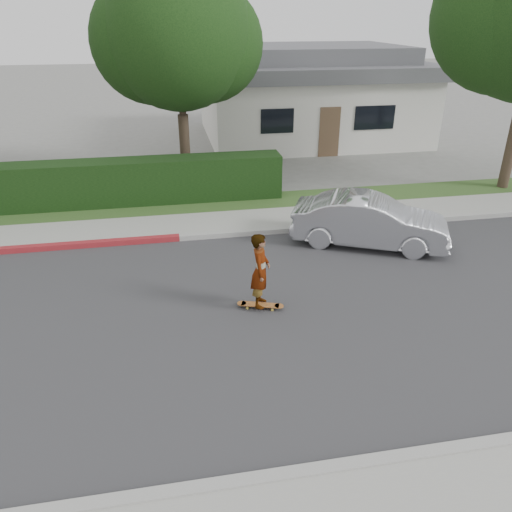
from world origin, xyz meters
name	(u,v)px	position (x,y,z in m)	size (l,w,h in m)	color
ground	(139,326)	(0.00, 0.00, 0.00)	(120.00, 120.00, 0.00)	slate
road	(138,326)	(0.00, 0.00, 0.01)	(60.00, 8.00, 0.01)	#2D2D30
curb_near	(129,501)	(0.00, -4.10, 0.07)	(60.00, 0.20, 0.15)	#9E9E99
curb_far	(142,240)	(0.00, 4.10, 0.07)	(60.00, 0.20, 0.15)	#9E9E99
sidewalk_far	(143,228)	(0.00, 5.00, 0.06)	(60.00, 1.60, 0.12)	gray
planting_strip	(144,209)	(0.00, 6.60, 0.05)	(60.00, 1.60, 0.10)	#2D4C1E
hedge	(44,188)	(-3.00, 7.20, 0.75)	(15.00, 1.00, 1.50)	black
tree_center	(177,38)	(1.49, 9.19, 4.90)	(5.66, 4.84, 7.44)	#33261C
house	(309,93)	(8.00, 16.00, 2.10)	(10.60, 8.60, 4.30)	beige
skateboard	(260,305)	(2.53, 0.22, 0.09)	(1.00, 0.49, 0.09)	gold
skateboarder	(260,270)	(2.53, 0.22, 0.91)	(0.59, 0.39, 1.62)	white
car_silver	(370,221)	(6.00, 2.91, 0.67)	(1.42, 4.08, 1.34)	silver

